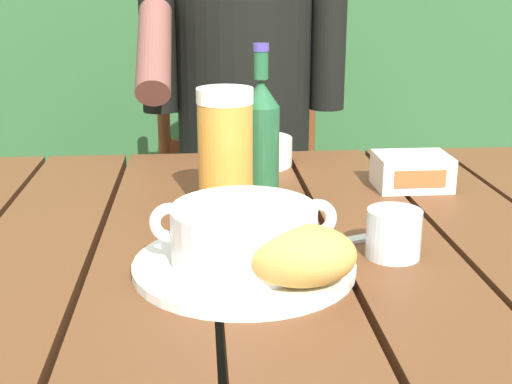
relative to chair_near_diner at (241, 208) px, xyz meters
The scene contains 12 objects.
dining_table 0.91m from the chair_near_diner, 90.74° to the right, with size 1.45×0.90×0.73m.
chair_near_diner is the anchor object (origin of this frame).
person_eating 0.33m from the chair_near_diner, 90.82° to the right, with size 0.48×0.47×1.24m.
serving_plate 1.07m from the chair_near_diner, 93.18° to the right, with size 0.28×0.28×0.01m.
soup_bowl 1.09m from the chair_near_diner, 93.18° to the right, with size 0.23×0.18×0.08m.
bread_roll 1.15m from the chair_near_diner, 89.88° to the right, with size 0.13×0.10×0.07m.
beer_glass 0.89m from the chair_near_diner, 94.97° to the right, with size 0.09×0.09×0.19m.
beer_bottle 0.84m from the chair_near_diner, 90.60° to the right, with size 0.06×0.06×0.25m.
water_glass_small 1.06m from the chair_near_diner, 82.18° to the right, with size 0.07×0.07×0.06m.
butter_tub 0.81m from the chair_near_diner, 70.37° to the right, with size 0.12×0.10×0.06m.
table_knife 1.00m from the chair_near_diner, 85.69° to the right, with size 0.16×0.07×0.01m.
diner_bowl 0.61m from the chair_near_diner, 90.00° to the right, with size 0.14×0.14×0.05m.
Camera 1 is at (-0.10, -0.94, 1.08)m, focal length 48.73 mm.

